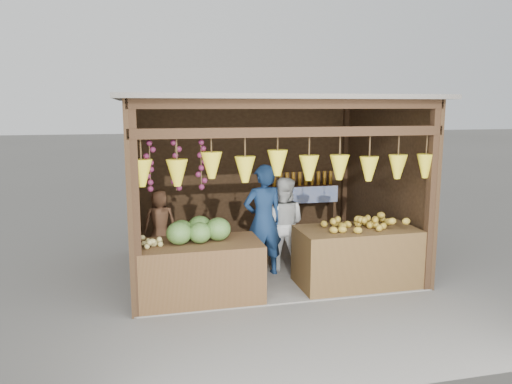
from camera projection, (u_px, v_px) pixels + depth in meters
ground at (265, 267)px, 7.86m from camera, size 80.00×80.00×0.00m
stall_structure at (264, 163)px, 7.53m from camera, size 4.30×3.30×2.66m
back_shelf at (303, 196)px, 9.18m from camera, size 1.25×0.32×1.32m
counter_left at (200, 271)px, 6.50m from camera, size 1.58×0.85×0.77m
counter_right at (356, 257)px, 7.03m from camera, size 1.66×0.85×0.83m
stool at (161, 263)px, 7.56m from camera, size 0.34×0.34×0.32m
man_standing at (263, 221)px, 7.36m from camera, size 0.66×0.47×1.68m
woman_standing at (283, 224)px, 7.65m from camera, size 0.86×0.78×1.45m
vendor_seated at (160, 222)px, 7.45m from camera, size 0.50×0.35×0.97m
melon_pile at (193, 229)px, 6.48m from camera, size 1.00×0.50×0.32m
tanfruit_pile at (152, 241)px, 6.28m from camera, size 0.34×0.40×0.13m
mango_pile at (362, 220)px, 6.96m from camera, size 1.40×0.64×0.22m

